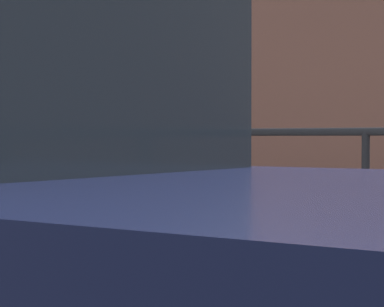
{
  "coord_description": "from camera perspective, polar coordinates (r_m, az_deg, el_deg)",
  "views": [
    {
      "loc": [
        2.18,
        -3.04,
        1.23
      ],
      "look_at": [
        -0.36,
        0.58,
        1.13
      ],
      "focal_mm": 71.93,
      "sensor_mm": 36.0,
      "label": 1
    }
  ],
  "objects": [
    {
      "name": "pedestrian_at_meter",
      "position": [
        4.48,
        -5.68,
        -0.79
      ],
      "size": [
        0.61,
        0.4,
        1.63
      ],
      "rotation": [
        0.0,
        0.0,
        -0.05
      ],
      "color": "slate",
      "rests_on": "sidewalk_curb"
    },
    {
      "name": "background_railing",
      "position": [
        5.77,
        12.75,
        -1.51
      ],
      "size": [
        24.06,
        0.06,
        1.15
      ],
      "color": "black",
      "rests_on": "sidewalk_curb"
    },
    {
      "name": "parking_meter",
      "position": [
        4.14,
        1.13,
        0.67
      ],
      "size": [
        0.16,
        0.17,
        1.46
      ],
      "rotation": [
        0.0,
        0.0,
        3.07
      ],
      "color": "slate",
      "rests_on": "sidewalk_curb"
    }
  ]
}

